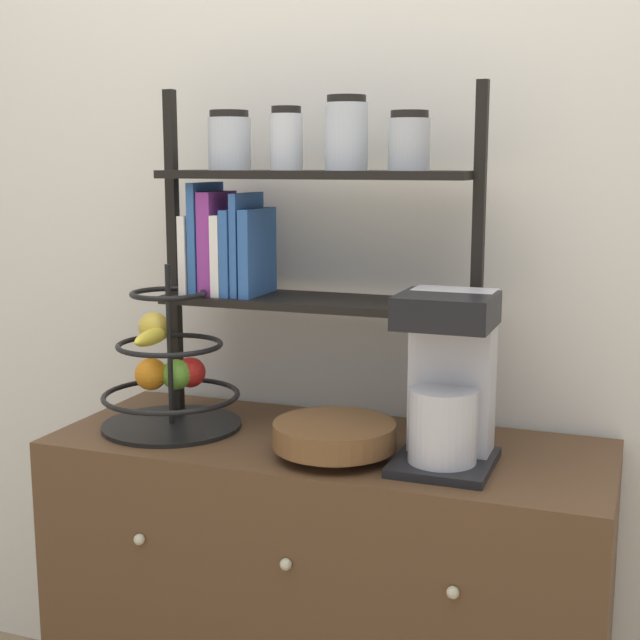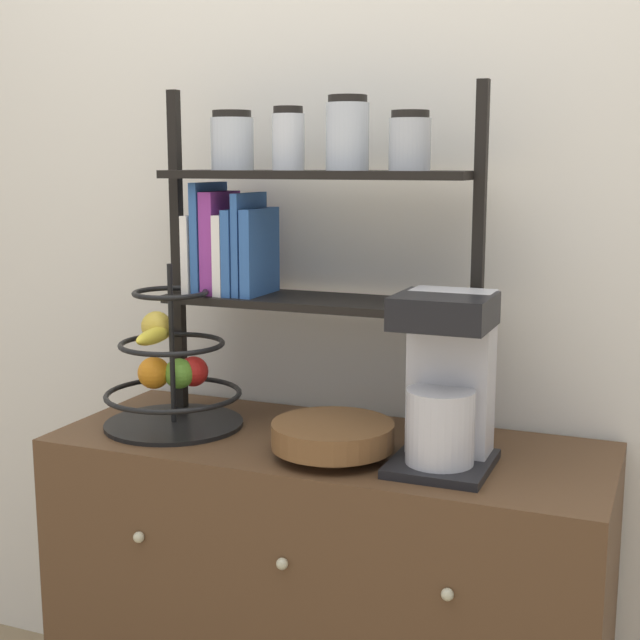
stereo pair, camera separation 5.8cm
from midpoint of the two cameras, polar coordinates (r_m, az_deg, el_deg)
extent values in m
cube|color=silver|center=(2.14, 4.16, 6.88)|extent=(7.00, 0.05, 2.60)
cube|color=#4C331E|center=(2.13, 1.33, -18.30)|extent=(1.21, 0.48, 0.82)
sphere|color=#B2AD8C|center=(1.97, -10.67, -13.51)|extent=(0.02, 0.02, 0.02)
sphere|color=#B2AD8C|center=(1.82, -1.49, -15.34)|extent=(0.02, 0.02, 0.02)
sphere|color=#B2AD8C|center=(1.73, 9.16, -16.96)|extent=(0.02, 0.02, 0.02)
cube|color=black|center=(1.82, 8.71, -9.08)|extent=(0.19, 0.22, 0.02)
cube|color=#B7B7BC|center=(1.83, 9.31, -3.27)|extent=(0.16, 0.09, 0.33)
cylinder|color=#B7B7BC|center=(1.77, 8.63, -6.75)|extent=(0.14, 0.14, 0.15)
cube|color=black|center=(1.73, 8.90, 0.57)|extent=(0.18, 0.18, 0.06)
cylinder|color=black|center=(2.10, -8.53, -6.59)|extent=(0.32, 0.32, 0.01)
cylinder|color=black|center=(2.05, -8.67, -1.53)|extent=(0.01, 0.01, 0.37)
torus|color=black|center=(2.08, -8.58, -4.71)|extent=(0.32, 0.32, 0.01)
torus|color=black|center=(2.05, -8.67, -1.53)|extent=(0.24, 0.24, 0.01)
torus|color=black|center=(2.03, -8.76, 1.73)|extent=(0.17, 0.17, 0.01)
sphere|color=red|center=(2.13, -7.34, -3.29)|extent=(0.07, 0.07, 0.07)
sphere|color=#6BAD33|center=(2.12, -8.22, -3.41)|extent=(0.07, 0.07, 0.07)
sphere|color=orange|center=(2.12, -9.81, -3.36)|extent=(0.08, 0.08, 0.08)
ellipsoid|color=yellow|center=(2.04, -9.72, -1.00)|extent=(0.04, 0.15, 0.04)
sphere|color=gold|center=(2.08, -9.64, -0.40)|extent=(0.07, 0.07, 0.07)
cylinder|color=brown|center=(1.86, 1.72, -8.44)|extent=(0.14, 0.14, 0.02)
cylinder|color=brown|center=(1.85, 1.73, -7.36)|extent=(0.25, 0.25, 0.05)
cube|color=black|center=(2.15, -8.33, 4.14)|extent=(0.02, 0.02, 0.77)
cube|color=black|center=(1.89, 10.94, 3.25)|extent=(0.02, 0.02, 0.77)
cube|color=black|center=(2.01, 0.67, 1.16)|extent=(0.70, 0.20, 0.02)
cube|color=black|center=(1.98, 0.69, 9.29)|extent=(0.70, 0.20, 0.02)
cube|color=white|center=(2.12, -6.86, 4.29)|extent=(0.02, 0.16, 0.18)
cube|color=#2D599E|center=(2.11, -6.31, 5.28)|extent=(0.02, 0.15, 0.26)
cube|color=#8C338C|center=(2.09, -5.60, 4.98)|extent=(0.03, 0.14, 0.24)
cube|color=white|center=(2.08, -4.85, 4.25)|extent=(0.02, 0.16, 0.18)
cube|color=#2D599E|center=(2.07, -4.28, 4.40)|extent=(0.02, 0.16, 0.20)
cube|color=#2D599E|center=(2.06, -3.73, 4.89)|extent=(0.02, 0.15, 0.23)
cube|color=#2D599E|center=(2.05, -3.05, 4.38)|extent=(0.02, 0.16, 0.20)
cylinder|color=silver|center=(2.07, -4.82, 11.16)|extent=(0.10, 0.10, 0.12)
cylinder|color=black|center=(2.07, -4.85, 13.00)|extent=(0.09, 0.09, 0.02)
cylinder|color=silver|center=(2.01, -1.20, 11.31)|extent=(0.07, 0.07, 0.12)
cylinder|color=black|center=(2.01, -1.20, 13.29)|extent=(0.07, 0.07, 0.02)
cylinder|color=silver|center=(1.96, 2.64, 11.63)|extent=(0.09, 0.09, 0.14)
cylinder|color=black|center=(1.96, 2.66, 13.96)|extent=(0.08, 0.08, 0.02)
cylinder|color=#ADB2B7|center=(1.91, 6.65, 11.09)|extent=(0.09, 0.09, 0.11)
cylinder|color=black|center=(1.92, 6.69, 12.95)|extent=(0.08, 0.08, 0.02)
camera|label=1|loc=(0.03, -89.12, 0.16)|focal=50.00mm
camera|label=2|loc=(0.03, 90.88, -0.16)|focal=50.00mm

